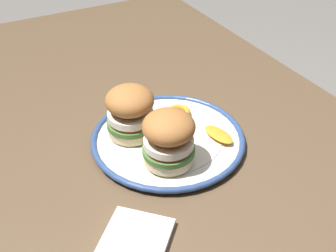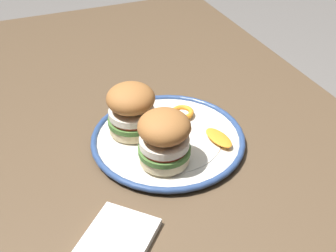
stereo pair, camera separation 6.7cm
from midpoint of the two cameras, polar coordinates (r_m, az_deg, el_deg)
dining_table at (r=0.89m, az=1.16°, el=-6.41°), size 1.49×0.85×0.72m
dinner_plate at (r=0.82m, az=2.37°, el=-1.80°), size 0.30×0.30×0.02m
sandwich_half_left at (r=0.72m, az=2.16°, el=-1.65°), size 0.11×0.11×0.10m
sandwich_half_right at (r=0.80m, az=-2.61°, el=2.31°), size 0.11×0.11×0.10m
orange_peel_curled at (r=0.87m, az=4.22°, el=1.79°), size 0.06×0.06×0.01m
orange_peel_strip_long at (r=0.82m, az=3.87°, el=-0.67°), size 0.05×0.07×0.01m
orange_peel_strip_short at (r=0.81m, az=9.31°, el=-1.65°), size 0.07×0.04×0.01m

